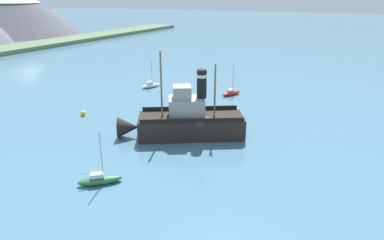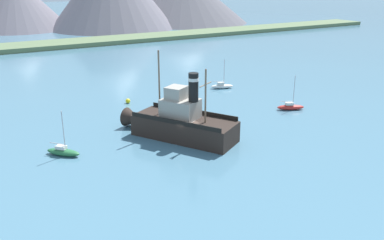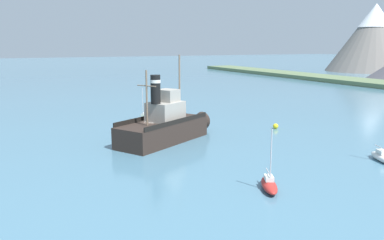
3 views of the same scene
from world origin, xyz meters
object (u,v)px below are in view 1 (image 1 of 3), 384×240
old_tugboat (186,121)px  sailboat_red (231,93)px  mooring_buoy (83,113)px  sailboat_green (100,179)px  sailboat_white (151,85)px

old_tugboat → sailboat_red: size_ratio=2.89×
old_tugboat → mooring_buoy: old_tugboat is taller
sailboat_red → mooring_buoy: bearing=141.8°
sailboat_green → mooring_buoy: 19.06m
sailboat_white → sailboat_green: bearing=-154.8°
old_tugboat → sailboat_white: (16.77, 15.69, -1.40)m
old_tugboat → sailboat_green: 13.14m
old_tugboat → sailboat_green: (-12.96, 1.71, -1.40)m
old_tugboat → sailboat_green: bearing=172.5°
sailboat_green → mooring_buoy: (12.92, 14.02, -0.07)m
mooring_buoy → old_tugboat: bearing=-89.8°
sailboat_red → sailboat_green: bearing=179.0°
sailboat_green → sailboat_red: bearing=-1.0°
sailboat_white → mooring_buoy: (-16.82, 0.04, -0.07)m
sailboat_red → mooring_buoy: (-18.47, 14.56, -0.07)m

